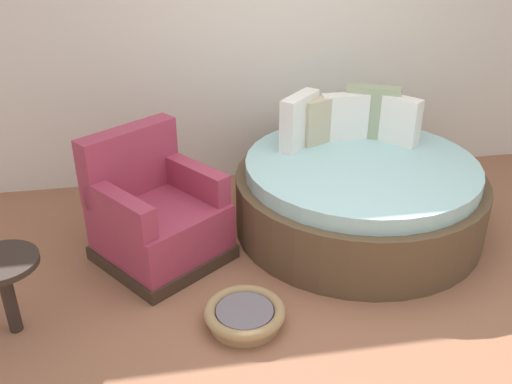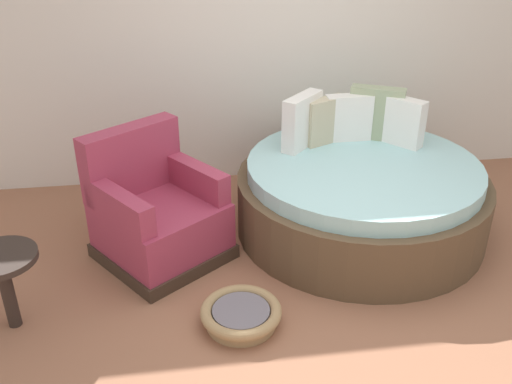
{
  "view_description": "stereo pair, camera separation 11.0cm",
  "coord_description": "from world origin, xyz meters",
  "px_view_note": "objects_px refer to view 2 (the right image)",
  "views": [
    {
      "loc": [
        -0.98,
        -2.83,
        2.4
      ],
      "look_at": [
        -0.38,
        0.63,
        0.55
      ],
      "focal_mm": 40.01,
      "sensor_mm": 36.0,
      "label": 1
    },
    {
      "loc": [
        -0.87,
        -2.84,
        2.4
      ],
      "look_at": [
        -0.38,
        0.63,
        0.55
      ],
      "focal_mm": 40.01,
      "sensor_mm": 36.0,
      "label": 2
    }
  ],
  "objects_px": {
    "pet_basket": "(241,314)",
    "side_table": "(2,268)",
    "red_armchair": "(156,215)",
    "round_daybed": "(360,194)"
  },
  "relations": [
    {
      "from": "pet_basket",
      "to": "side_table",
      "type": "distance_m",
      "value": 1.46
    },
    {
      "from": "pet_basket",
      "to": "red_armchair",
      "type": "bearing_deg",
      "value": 120.57
    },
    {
      "from": "round_daybed",
      "to": "red_armchair",
      "type": "bearing_deg",
      "value": -174.34
    },
    {
      "from": "pet_basket",
      "to": "side_table",
      "type": "height_order",
      "value": "side_table"
    },
    {
      "from": "red_armchair",
      "to": "side_table",
      "type": "relative_size",
      "value": 2.15
    },
    {
      "from": "red_armchair",
      "to": "pet_basket",
      "type": "bearing_deg",
      "value": -59.43
    },
    {
      "from": "red_armchair",
      "to": "side_table",
      "type": "bearing_deg",
      "value": -142.75
    },
    {
      "from": "round_daybed",
      "to": "side_table",
      "type": "distance_m",
      "value": 2.61
    },
    {
      "from": "red_armchair",
      "to": "side_table",
      "type": "height_order",
      "value": "red_armchair"
    },
    {
      "from": "round_daybed",
      "to": "pet_basket",
      "type": "bearing_deg",
      "value": -136.13
    }
  ]
}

